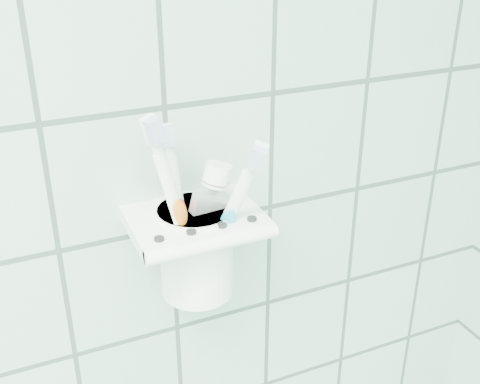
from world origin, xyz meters
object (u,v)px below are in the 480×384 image
object	(u,v)px
toothbrush_blue	(189,212)
cup	(196,247)
toothbrush_pink	(199,204)
holder_bracket	(194,221)
toothbrush_orange	(199,195)
toothpaste_tube	(186,222)

from	to	relation	value
toothbrush_blue	cup	bearing A→B (deg)	35.91
toothbrush_pink	toothbrush_blue	world-z (taller)	toothbrush_pink
holder_bracket	cup	bearing A→B (deg)	59.50
toothbrush_blue	toothbrush_orange	bearing A→B (deg)	48.46
cup	toothbrush_orange	xyz separation A→B (m)	(0.01, 0.01, 0.06)
holder_bracket	toothbrush_blue	world-z (taller)	toothbrush_blue
holder_bracket	toothpaste_tube	world-z (taller)	toothpaste_tube
cup	holder_bracket	bearing A→B (deg)	-120.50
toothbrush_blue	toothpaste_tube	size ratio (longest dim) A/B	1.19
cup	toothbrush_blue	distance (m)	0.05
toothbrush_blue	toothbrush_orange	size ratio (longest dim) A/B	0.92
holder_bracket	toothbrush_blue	distance (m)	0.01
toothbrush_pink	toothbrush_orange	distance (m)	0.03
cup	toothbrush_blue	xyz separation A→B (m)	(-0.01, -0.00, 0.05)
holder_bracket	cup	xyz separation A→B (m)	(0.00, 0.00, -0.04)
holder_bracket	cup	distance (m)	0.04
holder_bracket	toothpaste_tube	size ratio (longest dim) A/B	0.87
toothbrush_blue	toothpaste_tube	xyz separation A→B (m)	(-0.01, -0.00, -0.01)
cup	toothbrush_pink	world-z (taller)	toothbrush_pink
toothbrush_blue	toothpaste_tube	world-z (taller)	toothbrush_blue
holder_bracket	cup	world-z (taller)	same
holder_bracket	toothbrush_pink	bearing A→B (deg)	-86.33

